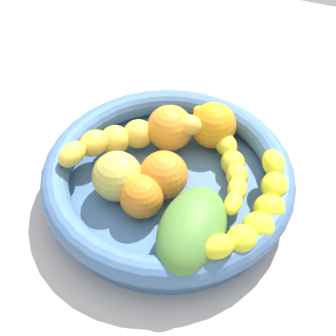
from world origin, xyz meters
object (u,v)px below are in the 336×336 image
at_px(banana_draped_left, 128,137).
at_px(orange_front, 164,175).
at_px(orange_mid_left, 213,125).
at_px(orange_mid_right, 170,128).
at_px(fruit_bowl, 168,179).
at_px(banana_draped_right, 259,213).
at_px(banana_arching_top, 228,159).
at_px(orange_rear, 142,196).
at_px(apple_yellow, 117,176).
at_px(mango_green, 192,230).

xyz_separation_m(banana_draped_left, orange_front, (0.04, 0.07, -0.00)).
distance_m(orange_mid_left, orange_mid_right, 0.06).
distance_m(fruit_bowl, banana_draped_right, 0.13).
relative_size(banana_draped_left, orange_mid_right, 2.45).
relative_size(banana_arching_top, orange_mid_left, 2.70).
bearing_deg(orange_mid_left, banana_draped_right, 38.00).
xyz_separation_m(fruit_bowl, orange_rear, (0.06, -0.01, 0.02)).
bearing_deg(banana_draped_right, orange_mid_right, -122.78).
xyz_separation_m(banana_draped_left, orange_mid_left, (-0.07, 0.10, -0.00)).
bearing_deg(orange_rear, banana_arching_top, 142.64).
relative_size(orange_rear, apple_yellow, 0.85).
distance_m(fruit_bowl, orange_mid_left, 0.10).
xyz_separation_m(orange_mid_right, mango_green, (0.15, 0.09, -0.00)).
bearing_deg(banana_draped_right, mango_green, -50.87).
relative_size(orange_mid_left, orange_rear, 1.17).
distance_m(banana_draped_left, orange_front, 0.08).
xyz_separation_m(fruit_bowl, banana_draped_left, (-0.03, -0.07, 0.03)).
xyz_separation_m(orange_front, orange_mid_left, (-0.11, 0.03, 0.00)).
bearing_deg(orange_mid_right, fruit_bowl, 19.78).
bearing_deg(orange_mid_right, banana_draped_right, 57.22).
xyz_separation_m(banana_draped_right, orange_mid_right, (-0.10, -0.15, 0.00)).
relative_size(banana_draped_right, orange_front, 3.10).
height_order(banana_draped_left, apple_yellow, apple_yellow).
bearing_deg(apple_yellow, banana_arching_top, 126.59).
height_order(orange_rear, apple_yellow, apple_yellow).
bearing_deg(orange_front, orange_mid_right, -162.98).
relative_size(banana_draped_left, mango_green, 1.26).
height_order(orange_front, mango_green, same).
distance_m(orange_mid_left, mango_green, 0.18).
xyz_separation_m(banana_draped_left, orange_rear, (0.09, 0.06, -0.01)).
distance_m(banana_draped_right, mango_green, 0.08).
relative_size(banana_draped_right, orange_mid_left, 2.99).
bearing_deg(fruit_bowl, mango_green, 37.38).
bearing_deg(orange_mid_left, orange_mid_right, -63.01).
distance_m(banana_draped_left, banana_arching_top, 0.14).
relative_size(orange_front, orange_mid_left, 0.97).
xyz_separation_m(banana_arching_top, orange_front, (0.06, -0.07, 0.01)).
bearing_deg(banana_arching_top, orange_front, -45.66).
bearing_deg(mango_green, apple_yellow, -110.03).
xyz_separation_m(banana_draped_right, orange_front, (-0.01, -0.13, -0.00)).
distance_m(orange_front, orange_mid_left, 0.12).
distance_m(banana_arching_top, orange_mid_left, 0.06).
relative_size(fruit_bowl, banana_draped_right, 1.71).
distance_m(fruit_bowl, banana_draped_left, 0.08).
bearing_deg(banana_draped_left, orange_mid_right, 130.79).
xyz_separation_m(fruit_bowl, orange_front, (0.01, 0.00, 0.02)).
bearing_deg(orange_mid_left, apple_yellow, -31.19).
bearing_deg(banana_draped_right, orange_rear, -79.58).
height_order(banana_arching_top, orange_mid_right, orange_mid_right).
xyz_separation_m(banana_arching_top, orange_mid_left, (-0.05, -0.04, 0.01)).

